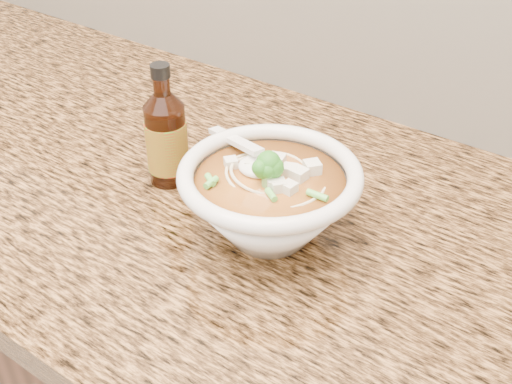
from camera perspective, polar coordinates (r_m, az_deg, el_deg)
The scene contains 3 objects.
counter_slab at distance 0.92m, azimuth -6.11°, elevation 0.72°, with size 4.00×0.68×0.04m, color #A16E3B.
soup_bowl at distance 0.76m, azimuth 1.21°, elevation -0.79°, with size 0.24×0.22×0.12m.
hot_sauce_bottle at distance 0.87m, azimuth -7.96°, elevation 4.71°, with size 0.06×0.06×0.17m.
Camera 1 is at (0.52, 1.12, 1.40)m, focal length 45.00 mm.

